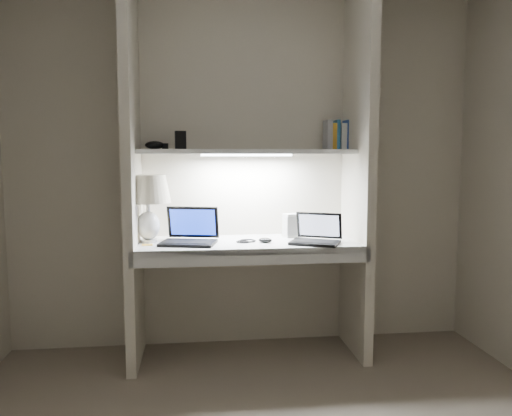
{
  "coord_description": "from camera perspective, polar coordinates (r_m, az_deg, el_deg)",
  "views": [
    {
      "loc": [
        -0.33,
        -1.96,
        1.32
      ],
      "look_at": [
        0.03,
        1.05,
        1.0
      ],
      "focal_mm": 35.0,
      "sensor_mm": 36.0,
      "label": 1
    }
  ],
  "objects": [
    {
      "name": "shelf_gadget",
      "position": [
        3.38,
        -11.5,
        7.06
      ],
      "size": [
        0.14,
        0.12,
        0.05
      ],
      "primitive_type": "ellipsoid",
      "rotation": [
        0.0,
        0.0,
        0.22
      ],
      "color": "black",
      "rests_on": "shelf"
    },
    {
      "name": "laptop_main",
      "position": [
        3.2,
        -7.55,
        -3.07
      ],
      "size": [
        0.39,
        0.36,
        0.23
      ],
      "rotation": [
        0.0,
        0.0,
        -0.22
      ],
      "color": "black",
      "rests_on": "desk"
    },
    {
      "name": "desk_apron",
      "position": [
        3.01,
        -0.37,
        -5.58
      ],
      "size": [
        1.46,
        0.03,
        0.1
      ],
      "primitive_type": "cube",
      "color": "silver",
      "rests_on": "desk"
    },
    {
      "name": "book_row",
      "position": [
        3.52,
        9.38,
        8.14
      ],
      "size": [
        0.19,
        0.13,
        0.2
      ],
      "color": "silver",
      "rests_on": "shelf"
    },
    {
      "name": "alcove_panel_right",
      "position": [
        3.36,
        11.61,
        4.62
      ],
      "size": [
        0.06,
        0.55,
        2.5
      ],
      "primitive_type": "cube",
      "color": "beige",
      "rests_on": "floor"
    },
    {
      "name": "back_wall",
      "position": [
        3.48,
        -1.38,
        4.78
      ],
      "size": [
        3.2,
        0.01,
        2.5
      ],
      "primitive_type": "cube",
      "color": "beige",
      "rests_on": "floor"
    },
    {
      "name": "alcove_panel_left",
      "position": [
        3.21,
        -14.01,
        4.51
      ],
      "size": [
        0.06,
        0.55,
        2.5
      ],
      "primitive_type": "cube",
      "color": "beige",
      "rests_on": "floor"
    },
    {
      "name": "shelf",
      "position": [
        3.3,
        -1.08,
        6.45
      ],
      "size": [
        1.4,
        0.36,
        0.03
      ],
      "primitive_type": "cube",
      "color": "silver",
      "rests_on": "back_wall"
    },
    {
      "name": "cable_coil",
      "position": [
        3.23,
        -0.98,
        -3.76
      ],
      "size": [
        0.13,
        0.13,
        0.01
      ],
      "primitive_type": "torus",
      "rotation": [
        0.0,
        0.0,
        -0.28
      ],
      "color": "black",
      "rests_on": "desk"
    },
    {
      "name": "strip_light",
      "position": [
        3.3,
        -1.08,
        6.07
      ],
      "size": [
        0.6,
        0.04,
        0.02
      ],
      "primitive_type": "cube",
      "color": "white",
      "rests_on": "shelf"
    },
    {
      "name": "speaker",
      "position": [
        3.42,
        4.17,
        -1.98
      ],
      "size": [
        0.13,
        0.11,
        0.16
      ],
      "primitive_type": "cube",
      "rotation": [
        0.0,
        0.0,
        0.34
      ],
      "color": "silver",
      "rests_on": "desk"
    },
    {
      "name": "laptop_netbook",
      "position": [
        3.2,
        6.91,
        -3.22
      ],
      "size": [
        0.38,
        0.36,
        0.19
      ],
      "rotation": [
        0.0,
        0.0,
        -0.46
      ],
      "color": "black",
      "rests_on": "desk"
    },
    {
      "name": "shelf_box",
      "position": [
        3.34,
        -8.63,
        7.67
      ],
      "size": [
        0.08,
        0.06,
        0.12
      ],
      "primitive_type": "cube",
      "rotation": [
        0.0,
        0.0,
        0.14
      ],
      "color": "black",
      "rests_on": "shelf"
    },
    {
      "name": "mouse",
      "position": [
        3.19,
        1.06,
        -3.7
      ],
      "size": [
        0.1,
        0.09,
        0.03
      ],
      "primitive_type": "ellipsoid",
      "rotation": [
        0.0,
        0.0,
        -0.4
      ],
      "color": "black",
      "rests_on": "desk"
    },
    {
      "name": "sticky_note",
      "position": [
        3.19,
        -12.32,
        -4.13
      ],
      "size": [
        0.07,
        0.07,
        0.0
      ],
      "primitive_type": "cube",
      "rotation": [
        0.0,
        0.0,
        0.07
      ],
      "color": "gold",
      "rests_on": "desk"
    },
    {
      "name": "table_lamp",
      "position": [
        3.25,
        -12.27,
        1.25
      ],
      "size": [
        0.3,
        0.3,
        0.43
      ],
      "color": "white",
      "rests_on": "desk"
    },
    {
      "name": "desk",
      "position": [
        3.26,
        -0.89,
        -4.16
      ],
      "size": [
        1.4,
        0.55,
        0.04
      ],
      "primitive_type": "cube",
      "color": "white",
      "rests_on": "alcove_panel_left"
    }
  ]
}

